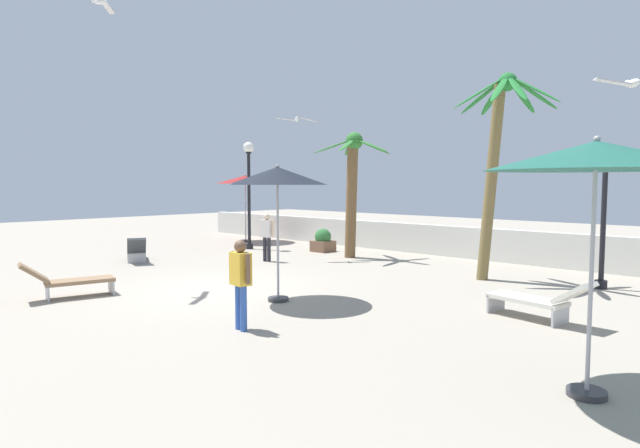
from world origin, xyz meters
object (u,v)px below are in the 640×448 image
at_px(lamp_post_1, 604,205).
at_px(guest_0, 267,233).
at_px(lounge_chair_1, 136,249).
at_px(patio_umbrella_1, 245,180).
at_px(lounge_chair_2, 68,280).
at_px(planter, 323,241).
at_px(seagull_0, 297,119).
at_px(palm_tree_0, 352,180).
at_px(patio_umbrella_2, 596,158).
at_px(patio_umbrella_0, 277,177).
at_px(palm_tree_1, 497,150).
at_px(lounge_chair_0, 539,299).
at_px(seagull_1, 100,1).
at_px(seagull_2, 633,83).
at_px(lamp_post_0, 249,180).
at_px(guest_1, 241,276).

bearing_deg(lamp_post_1, guest_0, -163.87).
bearing_deg(lounge_chair_1, patio_umbrella_1, 107.94).
height_order(patio_umbrella_1, guest_0, patio_umbrella_1).
bearing_deg(lamp_post_1, lounge_chair_2, -131.67).
relative_size(lounge_chair_1, planter, 2.28).
bearing_deg(seagull_0, palm_tree_0, 50.62).
height_order(patio_umbrella_2, lounge_chair_2, patio_umbrella_2).
bearing_deg(lounge_chair_1, seagull_0, 49.90).
bearing_deg(patio_umbrella_1, palm_tree_0, -5.11).
xyz_separation_m(patio_umbrella_0, palm_tree_1, (2.29, 5.36, 0.72)).
bearing_deg(lounge_chair_0, seagull_1, -155.35).
relative_size(lamp_post_1, planter, 3.97).
bearing_deg(seagull_2, planter, 155.48).
relative_size(patio_umbrella_1, lamp_post_0, 0.71).
bearing_deg(guest_0, lamp_post_0, 150.65).
distance_m(patio_umbrella_1, guest_1, 13.88).
height_order(palm_tree_0, lounge_chair_0, palm_tree_0).
distance_m(patio_umbrella_0, guest_1, 2.82).
relative_size(patio_umbrella_0, seagull_0, 2.61).
height_order(patio_umbrella_2, lamp_post_0, lamp_post_0).
xyz_separation_m(lounge_chair_0, seagull_1, (-8.74, -4.01, 6.32)).
bearing_deg(palm_tree_1, palm_tree_0, 171.98).
xyz_separation_m(palm_tree_1, lamp_post_0, (-9.77, -0.13, -0.70)).
bearing_deg(lounge_chair_2, palm_tree_0, 87.02).
bearing_deg(planter, seagull_1, -84.61).
distance_m(seagull_0, seagull_2, 10.87).
relative_size(guest_1, seagull_2, 1.64).
bearing_deg(lounge_chair_0, lamp_post_0, 165.98).
distance_m(lamp_post_1, planter, 9.63).
xyz_separation_m(patio_umbrella_0, patio_umbrella_2, (6.36, -0.85, 0.16)).
bearing_deg(lamp_post_0, seagull_2, -15.02).
xyz_separation_m(palm_tree_0, guest_1, (4.28, -8.03, -1.70)).
bearing_deg(lounge_chair_0, palm_tree_1, 126.55).
xyz_separation_m(patio_umbrella_2, lamp_post_1, (-1.78, 7.04, -0.79)).
bearing_deg(guest_1, patio_umbrella_0, 121.92).
bearing_deg(lounge_chair_1, lounge_chair_2, -42.03).
bearing_deg(lamp_post_0, lounge_chair_1, -91.80).
relative_size(patio_umbrella_1, lounge_chair_1, 1.50).
distance_m(patio_umbrella_2, lounge_chair_1, 14.27).
xyz_separation_m(palm_tree_1, lounge_chair_0, (2.34, -3.16, -2.95)).
relative_size(palm_tree_1, lamp_post_0, 1.28).
xyz_separation_m(lounge_chair_1, seagull_0, (3.35, 3.98, 4.21)).
relative_size(palm_tree_1, lounge_chair_2, 2.68).
height_order(patio_umbrella_2, lounge_chair_0, patio_umbrella_2).
bearing_deg(patio_umbrella_1, patio_umbrella_2, -25.35).
bearing_deg(seagull_2, lounge_chair_1, -176.36).
height_order(lamp_post_0, guest_0, lamp_post_0).
height_order(lounge_chair_2, seagull_1, seagull_1).
distance_m(patio_umbrella_2, palm_tree_0, 11.74).
bearing_deg(guest_1, lamp_post_1, 67.30).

